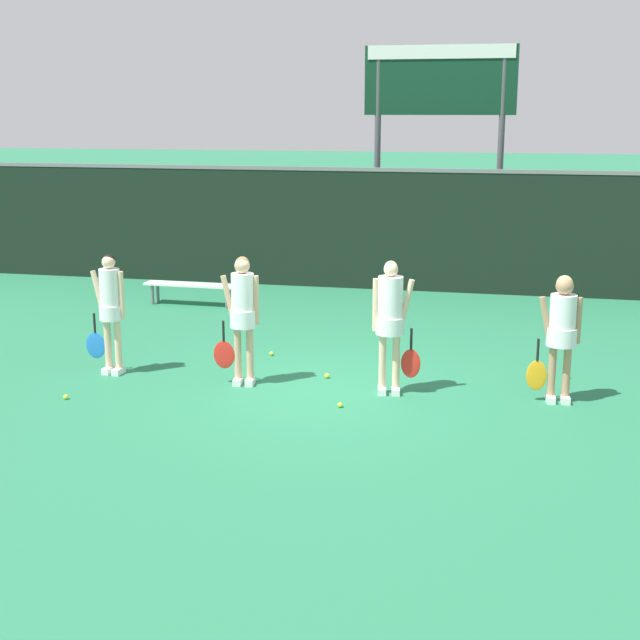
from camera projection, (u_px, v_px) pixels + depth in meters
ground_plane at (324, 388)px, 12.27m from camera, size 140.00×140.00×0.00m
fence_windscreen at (394, 229)px, 18.66m from camera, size 60.00×0.08×2.57m
scoreboard at (440, 100)px, 19.62m from camera, size 3.34×0.15×5.11m
bench_courtside at (191, 287)px, 17.40m from camera, size 1.89×0.41×0.42m
player_0 at (110, 305)px, 12.73m from camera, size 0.63×0.34×1.75m
player_1 at (242, 310)px, 12.21m from camera, size 0.65×0.36×1.80m
player_2 at (391, 316)px, 11.80m from camera, size 0.65×0.38×1.81m
player_3 at (562, 327)px, 11.47m from camera, size 0.66×0.39×1.68m
tennis_ball_0 at (340, 405)px, 11.46m from camera, size 0.07×0.07×0.07m
tennis_ball_1 at (66, 397)px, 11.78m from camera, size 0.07×0.07×0.07m
tennis_ball_2 at (565, 390)px, 12.07m from camera, size 0.07×0.07×0.07m
tennis_ball_3 at (568, 376)px, 12.71m from camera, size 0.07×0.07×0.07m
tennis_ball_4 at (327, 376)px, 12.71m from camera, size 0.07×0.07×0.07m
tennis_ball_5 at (271, 353)px, 13.88m from camera, size 0.06×0.06×0.06m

